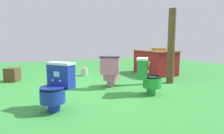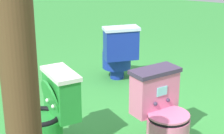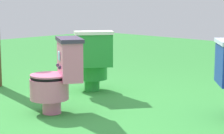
% 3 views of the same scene
% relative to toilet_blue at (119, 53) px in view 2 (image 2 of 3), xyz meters
% --- Properties ---
extents(ground, '(14.00, 14.00, 0.00)m').
position_rel_toilet_blue_xyz_m(ground, '(-0.96, 1.01, -0.37)').
color(ground, green).
extents(toilet_blue, '(0.62, 0.64, 0.73)m').
position_rel_toilet_blue_xyz_m(toilet_blue, '(0.00, 0.00, 0.00)').
color(toilet_blue, '#192D9E').
rests_on(toilet_blue, ground).
extents(toilet_pink, '(0.63, 0.60, 0.73)m').
position_rel_toilet_blue_xyz_m(toilet_pink, '(-1.02, 1.36, 0.00)').
color(toilet_pink, pink).
rests_on(toilet_pink, ground).
extents(toilet_green, '(0.61, 0.63, 0.73)m').
position_rel_toilet_blue_xyz_m(toilet_green, '(-0.16, 1.78, 0.00)').
color(toilet_green, green).
rests_on(toilet_green, ground).
extents(wooden_post, '(0.18, 0.18, 1.85)m').
position_rel_toilet_blue_xyz_m(wooden_post, '(-0.78, 2.91, 0.56)').
color(wooden_post, brown).
rests_on(wooden_post, ground).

